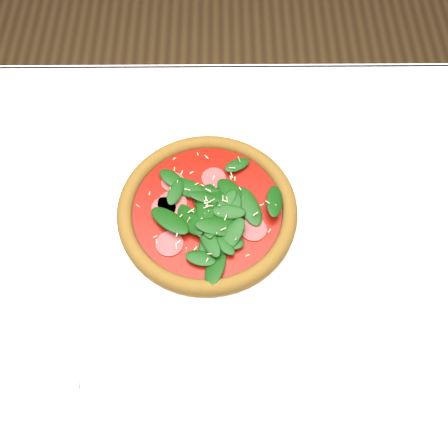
{
  "coord_description": "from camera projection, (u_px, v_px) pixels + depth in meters",
  "views": [
    {
      "loc": [
        0.07,
        -0.33,
        1.48
      ],
      "look_at": [
        0.07,
        0.04,
        0.77
      ],
      "focal_mm": 40.0,
      "sensor_mm": 36.0,
      "label": 1
    }
  ],
  "objects": [
    {
      "name": "ground",
      "position": [
        200.0,
        357.0,
        1.46
      ],
      "size": [
        6.0,
        6.0,
        0.0
      ],
      "primitive_type": "plane",
      "color": "brown",
      "rests_on": "ground"
    },
    {
      "name": "napkin",
      "position": [
        77.0,
        430.0,
        0.67
      ],
      "size": [
        0.17,
        0.11,
        0.01
      ],
      "primitive_type": "cube",
      "rotation": [
        0.0,
        0.0,
        0.21
      ],
      "color": "white",
      "rests_on": "dining_table"
    },
    {
      "name": "dining_table",
      "position": [
        185.0,
        274.0,
        0.89
      ],
      "size": [
        1.21,
        0.81,
        0.75
      ],
      "color": "white",
      "rests_on": "ground"
    },
    {
      "name": "fork",
      "position": [
        74.0,
        406.0,
        0.67
      ],
      "size": [
        0.05,
        0.17,
        0.0
      ],
      "rotation": [
        0.0,
        0.0,
        0.2
      ],
      "color": "silver",
      "rests_on": "napkin"
    },
    {
      "name": "plate",
      "position": [
        208.0,
        215.0,
        0.82
      ],
      "size": [
        0.34,
        0.34,
        0.01
      ],
      "color": "silver",
      "rests_on": "dining_table"
    },
    {
      "name": "pizza",
      "position": [
        207.0,
        209.0,
        0.8
      ],
      "size": [
        0.31,
        0.31,
        0.04
      ],
      "rotation": [
        0.0,
        0.0,
        0.07
      ],
      "color": "#9C6525",
      "rests_on": "plate"
    }
  ]
}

